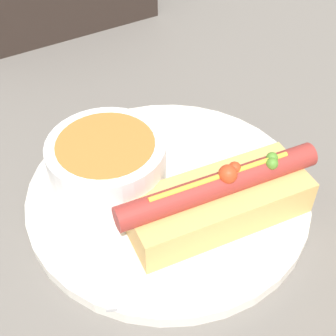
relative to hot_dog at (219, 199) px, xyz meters
name	(u,v)px	position (x,y,z in m)	size (l,w,h in m)	color
ground_plane	(168,198)	(-0.02, 0.05, -0.04)	(4.00, 4.00, 0.00)	slate
dinner_plate	(168,194)	(-0.02, 0.05, -0.03)	(0.28, 0.28, 0.01)	white
hot_dog	(219,199)	(0.00, 0.00, 0.00)	(0.19, 0.08, 0.06)	#DBAD60
soup_bowl	(108,164)	(-0.07, 0.08, 0.01)	(0.11, 0.11, 0.06)	white
spoon	(110,200)	(-0.08, 0.07, -0.02)	(0.08, 0.15, 0.01)	#B7B7BC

